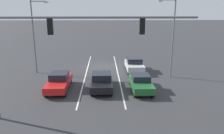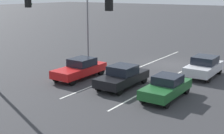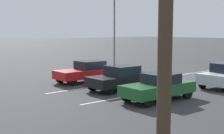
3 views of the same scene
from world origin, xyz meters
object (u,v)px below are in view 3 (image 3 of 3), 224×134
(car_red_rightlane_front, at_px, (87,71))
(traffic_signal_gantry, at_px, (19,3))
(street_lamp_right_shoulder, at_px, (116,20))
(bare_tree_near, at_px, (165,15))
(car_darkgreen_leftlane_front, at_px, (159,87))
(car_black_midlane_front, at_px, (122,78))

(car_red_rightlane_front, relative_size, traffic_signal_gantry, 0.36)
(street_lamp_right_shoulder, relative_size, bare_tree_near, 1.10)
(car_red_rightlane_front, relative_size, bare_tree_near, 0.63)
(car_darkgreen_leftlane_front, relative_size, bare_tree_near, 0.58)
(car_darkgreen_leftlane_front, distance_m, traffic_signal_gantry, 9.14)
(car_red_rightlane_front, bearing_deg, traffic_signal_gantry, 100.21)
(bare_tree_near, bearing_deg, car_red_rightlane_front, -27.83)
(car_black_midlane_front, bearing_deg, traffic_signal_gantry, 61.62)
(car_red_rightlane_front, relative_size, car_black_midlane_front, 1.04)
(car_black_midlane_front, height_order, bare_tree_near, bare_tree_near)
(traffic_signal_gantry, relative_size, street_lamp_right_shoulder, 1.61)
(car_black_midlane_front, distance_m, bare_tree_near, 12.22)
(street_lamp_right_shoulder, bearing_deg, car_black_midlane_front, 142.34)
(car_darkgreen_leftlane_front, height_order, traffic_signal_gantry, traffic_signal_gantry)
(car_darkgreen_leftlane_front, bearing_deg, car_black_midlane_front, -7.46)
(car_red_rightlane_front, distance_m, car_black_midlane_front, 3.81)
(traffic_signal_gantry, height_order, street_lamp_right_shoulder, street_lamp_right_shoulder)
(car_black_midlane_front, relative_size, traffic_signal_gantry, 0.34)
(car_darkgreen_leftlane_front, xyz_separation_m, traffic_signal_gantry, (6.33, 4.82, 4.48))
(street_lamp_right_shoulder, height_order, bare_tree_near, street_lamp_right_shoulder)
(car_darkgreen_leftlane_front, height_order, bare_tree_near, bare_tree_near)
(traffic_signal_gantry, distance_m, bare_tree_near, 12.52)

